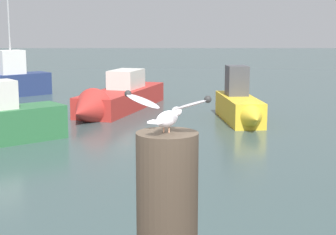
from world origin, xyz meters
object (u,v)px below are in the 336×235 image
mooring_post (168,218)px  seagull (168,113)px  boat_yellow (242,106)px  boat_red (115,99)px

mooring_post → seagull: bearing=62.7°
mooring_post → boat_yellow: mooring_post is taller
mooring_post → boat_yellow: 13.21m
boat_red → mooring_post: bearing=-83.0°
mooring_post → seagull: seagull is taller
seagull → boat_red: bearing=97.0°
boat_red → boat_yellow: size_ratio=1.63×
boat_yellow → boat_red: bearing=154.5°
mooring_post → boat_red: (-1.82, 14.89, -1.37)m
mooring_post → seagull: 0.68m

